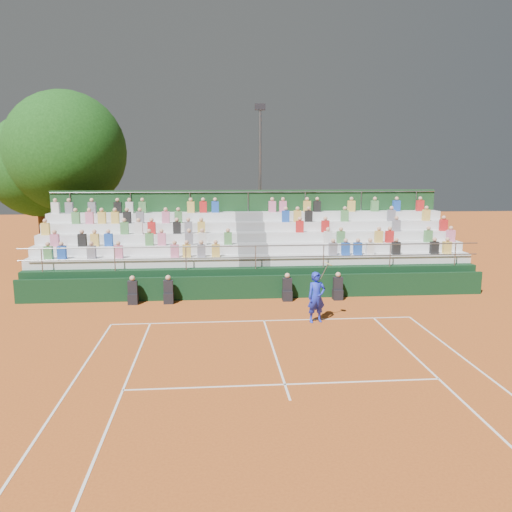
{
  "coord_description": "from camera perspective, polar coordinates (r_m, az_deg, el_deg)",
  "views": [
    {
      "loc": [
        -1.75,
        -17.48,
        5.49
      ],
      "look_at": [
        0.0,
        3.5,
        1.8
      ],
      "focal_mm": 35.0,
      "sensor_mm": 36.0,
      "label": 1
    }
  ],
  "objects": [
    {
      "name": "floodlight_mast",
      "position": [
        29.64,
        0.46,
        9.53
      ],
      "size": [
        0.6,
        0.25,
        9.17
      ],
      "color": "gray",
      "rests_on": "ground"
    },
    {
      "name": "tennis_player",
      "position": [
        18.16,
        6.93,
        -4.69
      ],
      "size": [
        0.91,
        0.58,
        2.22
      ],
      "color": "#1B2CCE",
      "rests_on": "ground"
    },
    {
      "name": "courtside_wall",
      "position": [
        21.35,
        0.07,
        -3.58
      ],
      "size": [
        20.0,
        0.15,
        1.0
      ],
      "primitive_type": "cube",
      "color": "black",
      "rests_on": "ground"
    },
    {
      "name": "grandstand",
      "position": [
        24.38,
        -0.61,
        -0.48
      ],
      "size": [
        20.0,
        5.2,
        4.4
      ],
      "color": "black",
      "rests_on": "ground"
    },
    {
      "name": "tree_east",
      "position": [
        30.81,
        -20.9,
        11.07
      ],
      "size": [
        6.75,
        6.75,
        9.83
      ],
      "color": "#3A2715",
      "rests_on": "ground"
    },
    {
      "name": "tree_west",
      "position": [
        32.39,
        -23.59,
        9.43
      ],
      "size": [
        5.99,
        5.99,
        8.67
      ],
      "color": "#3A2715",
      "rests_on": "ground"
    },
    {
      "name": "line_officials",
      "position": [
        20.85,
        -2.68,
        -3.98
      ],
      "size": [
        8.96,
        0.4,
        1.19
      ],
      "color": "black",
      "rests_on": "ground"
    },
    {
      "name": "ground",
      "position": [
        18.41,
        0.91,
        -7.42
      ],
      "size": [
        90.0,
        90.0,
        0.0
      ],
      "primitive_type": "plane",
      "color": "#B6551E",
      "rests_on": "ground"
    }
  ]
}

